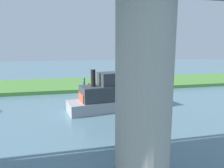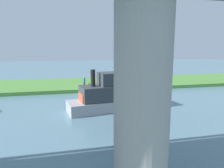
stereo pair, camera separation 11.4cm
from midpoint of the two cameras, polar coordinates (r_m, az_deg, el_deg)
name	(u,v)px [view 2 (the right image)]	position (r m, az deg, el deg)	size (l,w,h in m)	color
ground_plane	(97,92)	(29.80, -3.99, -2.27)	(160.00, 160.00, 0.00)	slate
grassy_bank	(92,84)	(35.58, -5.53, 0.09)	(80.00, 12.00, 0.50)	#4C8438
bridge_pylon	(142,87)	(9.68, 8.66, -0.78)	(2.65, 2.65, 8.91)	#9E998E
person_on_bank	(84,81)	(32.60, -7.54, 0.86)	(0.51, 0.51, 1.39)	#2D334C
mooring_post	(89,86)	(29.91, -6.24, -0.48)	(0.20, 0.20, 0.82)	brown
skiff_small	(111,95)	(21.10, 0.01, -2.97)	(8.55, 4.00, 4.20)	#99999E
houseboat_blue	(116,91)	(27.57, 1.24, -2.07)	(4.81, 2.23, 1.55)	red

